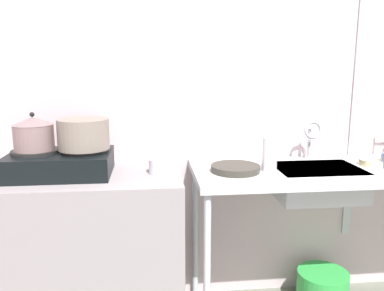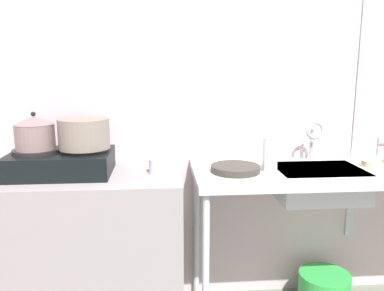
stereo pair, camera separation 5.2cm
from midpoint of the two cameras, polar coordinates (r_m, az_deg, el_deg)
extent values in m
cube|color=beige|center=(2.66, 20.18, 6.24)|extent=(5.41, 0.10, 2.50)
cube|color=silver|center=(2.63, 22.37, 8.78)|extent=(0.05, 0.01, 2.00)
cube|color=gray|center=(2.32, -18.04, -14.92)|extent=(1.21, 0.59, 0.91)
cube|color=silver|center=(2.34, 19.63, -3.46)|extent=(1.61, 0.59, 0.04)
cylinder|color=silver|center=(2.07, 1.42, -18.37)|extent=(0.04, 0.04, 0.87)
cylinder|color=silver|center=(2.52, -0.13, -12.66)|extent=(0.04, 0.04, 0.87)
cube|color=black|center=(2.15, -19.16, -2.54)|extent=(0.51, 0.36, 0.12)
cylinder|color=black|center=(2.17, -22.45, -0.82)|extent=(0.23, 0.23, 0.02)
cylinder|color=black|center=(2.11, -16.01, -0.71)|extent=(0.23, 0.23, 0.02)
cylinder|color=gray|center=(2.15, -22.60, 1.09)|extent=(0.20, 0.20, 0.13)
cone|color=slate|center=(2.14, -22.77, 3.32)|extent=(0.20, 0.20, 0.04)
sphere|color=black|center=(2.14, -22.84, 4.17)|extent=(0.02, 0.02, 0.02)
cylinder|color=gray|center=(2.09, -16.14, 1.62)|extent=(0.26, 0.26, 0.16)
cylinder|color=silver|center=(2.08, -5.50, -2.99)|extent=(0.11, 0.11, 0.08)
cone|color=silver|center=(2.06, -5.54, -0.87)|extent=(0.10, 0.10, 0.08)
cube|color=silver|center=(2.31, 17.01, -5.12)|extent=(0.47, 0.36, 0.17)
cylinder|color=silver|center=(2.47, 16.03, 0.21)|extent=(0.02, 0.02, 0.19)
torus|color=silver|center=(2.41, 16.55, 2.18)|extent=(0.11, 0.02, 0.11)
cylinder|color=#333129|center=(2.11, 5.58, -3.32)|extent=(0.26, 0.26, 0.04)
cylinder|color=beige|center=(2.45, 24.14, -2.24)|extent=(0.15, 0.15, 0.04)
cylinder|color=white|center=(2.14, 10.52, -1.25)|extent=(0.08, 0.08, 0.18)
cylinder|color=white|center=(2.12, 10.63, 1.88)|extent=(0.04, 0.04, 0.06)
cylinder|color=green|center=(2.70, 17.78, -19.16)|extent=(0.31, 0.31, 0.22)
camera|label=1|loc=(0.03, -90.72, -0.14)|focal=36.78mm
camera|label=2|loc=(0.03, 89.28, 0.14)|focal=36.78mm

